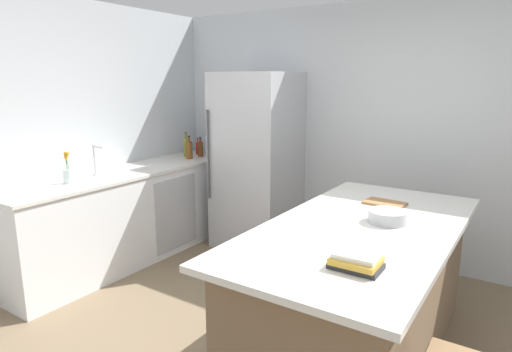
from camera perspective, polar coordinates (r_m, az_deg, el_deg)
wall_rear at (r=4.60m, az=15.65°, el=5.34°), size 6.00×0.10×2.60m
wall_left at (r=4.42m, az=-27.67°, el=4.11°), size 0.10×6.00×2.60m
counter_run_left at (r=4.71m, az=-16.16°, el=-4.86°), size 0.68×2.69×0.94m
kitchen_island at (r=3.06m, az=13.36°, el=-14.45°), size 1.10×2.21×0.92m
refrigerator at (r=4.79m, az=0.12°, el=1.94°), size 0.81×0.78×1.92m
sink_faucet at (r=4.41m, az=-20.36°, el=2.04°), size 0.15×0.05×0.30m
flower_vase at (r=4.17m, az=-23.51°, el=0.28°), size 0.09×0.09×0.29m
soda_bottle at (r=5.41m, az=-6.40°, el=4.22°), size 0.08×0.08×0.33m
hot_sauce_bottle at (r=5.40m, az=-7.66°, el=3.65°), size 0.05×0.05×0.20m
syrup_bottle at (r=5.24m, az=-7.30°, el=3.59°), size 0.06×0.06×0.24m
olive_oil_bottle at (r=5.27m, az=-9.18°, el=3.81°), size 0.06×0.06×0.29m
whiskey_bottle at (r=5.11m, az=-8.78°, el=3.42°), size 0.08×0.08×0.27m
cookbook_stack at (r=2.23m, az=13.04°, el=-10.86°), size 0.25×0.19×0.08m
mixing_bowl at (r=2.96m, az=16.91°, el=-5.13°), size 0.25×0.25×0.08m
cutting_board at (r=3.40m, az=16.59°, el=-3.44°), size 0.30×0.21×0.02m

